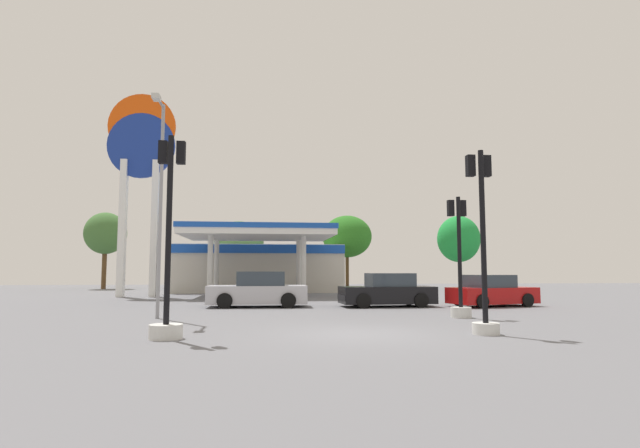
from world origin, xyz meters
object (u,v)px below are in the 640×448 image
(station_pole_sign, at_px, (141,166))
(tree_2, at_px, (347,237))
(car_0, at_px, (387,291))
(corner_streetlamp, at_px, (160,188))
(car_1, at_px, (492,292))
(tree_3, at_px, (459,239))
(traffic_signal_1, at_px, (460,276))
(car_2, at_px, (258,291))
(traffic_signal_2, at_px, (168,273))
(traffic_signal_0, at_px, (483,262))
(tree_1, at_px, (239,242))
(tree_0, at_px, (105,234))

(station_pole_sign, height_order, tree_2, station_pole_sign)
(car_0, relative_size, corner_streetlamp, 0.57)
(car_0, bearing_deg, corner_streetlamp, -152.96)
(station_pole_sign, distance_m, car_0, 18.04)
(car_1, distance_m, tree_3, 22.87)
(station_pole_sign, height_order, car_0, station_pole_sign)
(traffic_signal_1, xyz_separation_m, tree_3, (10.71, 26.32, 2.97))
(car_2, bearing_deg, traffic_signal_2, -101.58)
(traffic_signal_0, height_order, traffic_signal_1, traffic_signal_0)
(car_1, relative_size, tree_1, 0.72)
(traffic_signal_0, relative_size, tree_1, 0.82)
(traffic_signal_0, relative_size, tree_2, 0.75)
(car_2, height_order, tree_0, tree_0)
(car_0, relative_size, tree_1, 0.73)
(station_pole_sign, bearing_deg, tree_3, 24.12)
(traffic_signal_1, xyz_separation_m, corner_streetlamp, (-10.39, 0.69, 3.01))
(traffic_signal_2, bearing_deg, traffic_signal_0, -0.38)
(traffic_signal_1, xyz_separation_m, tree_2, (0.53, 26.39, 3.13))
(car_2, height_order, traffic_signal_2, traffic_signal_2)
(car_0, distance_m, tree_0, 30.47)
(traffic_signal_2, bearing_deg, tree_0, 109.14)
(station_pole_sign, bearing_deg, car_2, -50.84)
(tree_1, height_order, tree_3, tree_3)
(car_0, bearing_deg, tree_2, 85.22)
(car_2, bearing_deg, corner_streetlamp, -122.89)
(car_0, distance_m, tree_2, 21.46)
(tree_0, bearing_deg, tree_1, -7.52)
(tree_0, xyz_separation_m, tree_3, (31.26, -2.24, -0.40))
(traffic_signal_2, xyz_separation_m, tree_1, (0.23, 31.35, 2.51))
(car_0, xyz_separation_m, corner_streetlamp, (-9.16, -4.67, 3.77))
(station_pole_sign, relative_size, car_2, 2.88)
(traffic_signal_1, xyz_separation_m, traffic_signal_2, (-9.13, -4.33, 0.13))
(station_pole_sign, distance_m, tree_3, 27.88)
(car_0, bearing_deg, tree_1, 109.50)
(car_1, relative_size, tree_3, 0.65)
(car_2, xyz_separation_m, tree_1, (-1.86, 21.16, 3.36))
(car_1, bearing_deg, tree_1, 119.35)
(station_pole_sign, relative_size, car_0, 2.99)
(car_2, relative_size, corner_streetlamp, 0.59)
(traffic_signal_1, bearing_deg, tree_0, 125.73)
(tree_0, bearing_deg, car_1, -44.47)
(traffic_signal_2, xyz_separation_m, tree_0, (-11.42, 32.89, 3.25))
(traffic_signal_0, distance_m, tree_3, 33.01)
(station_pole_sign, distance_m, corner_streetlamp, 15.37)
(tree_2, bearing_deg, traffic_signal_0, -93.11)
(station_pole_sign, distance_m, traffic_signal_2, 21.14)
(car_2, xyz_separation_m, traffic_signal_1, (7.04, -5.87, 0.72))
(tree_3, bearing_deg, car_2, -130.96)
(car_0, bearing_deg, car_2, 175.02)
(car_1, relative_size, tree_2, 0.66)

